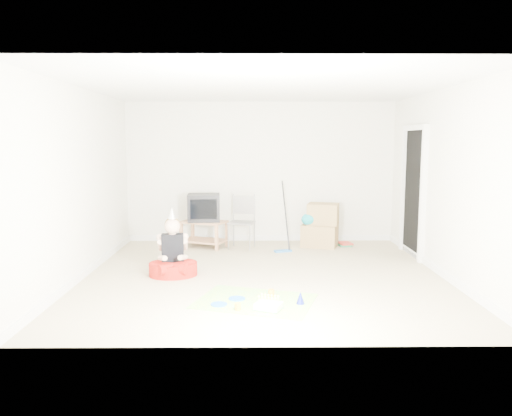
{
  "coord_description": "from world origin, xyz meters",
  "views": [
    {
      "loc": [
        -0.16,
        -6.85,
        1.86
      ],
      "look_at": [
        -0.1,
        0.4,
        0.9
      ],
      "focal_mm": 35.0,
      "sensor_mm": 36.0,
      "label": 1
    }
  ],
  "objects_px": {
    "cardboard_boxes": "(320,226)",
    "birthday_cake": "(269,306)",
    "tv_stand": "(204,232)",
    "folding_chair": "(241,223)",
    "seated_woman": "(173,261)",
    "crt_tv": "(204,208)"
  },
  "relations": [
    {
      "from": "tv_stand",
      "to": "seated_woman",
      "type": "xyz_separation_m",
      "value": [
        -0.26,
        -1.9,
        -0.07
      ]
    },
    {
      "from": "birthday_cake",
      "to": "cardboard_boxes",
      "type": "bearing_deg",
      "value": 72.99
    },
    {
      "from": "tv_stand",
      "to": "cardboard_boxes",
      "type": "distance_m",
      "value": 2.08
    },
    {
      "from": "birthday_cake",
      "to": "folding_chair",
      "type": "bearing_deg",
      "value": 96.37
    },
    {
      "from": "tv_stand",
      "to": "birthday_cake",
      "type": "xyz_separation_m",
      "value": [
        1.03,
        -3.37,
        -0.24
      ]
    },
    {
      "from": "tv_stand",
      "to": "crt_tv",
      "type": "bearing_deg",
      "value": -45.0
    },
    {
      "from": "crt_tv",
      "to": "birthday_cake",
      "type": "height_order",
      "value": "crt_tv"
    },
    {
      "from": "folding_chair",
      "to": "seated_woman",
      "type": "height_order",
      "value": "seated_woman"
    },
    {
      "from": "crt_tv",
      "to": "seated_woman",
      "type": "bearing_deg",
      "value": -101.61
    },
    {
      "from": "folding_chair",
      "to": "birthday_cake",
      "type": "xyz_separation_m",
      "value": [
        0.37,
        -3.28,
        -0.42
      ]
    },
    {
      "from": "seated_woman",
      "to": "cardboard_boxes",
      "type": "bearing_deg",
      "value": 39.73
    },
    {
      "from": "seated_woman",
      "to": "birthday_cake",
      "type": "distance_m",
      "value": 1.97
    },
    {
      "from": "seated_woman",
      "to": "birthday_cake",
      "type": "bearing_deg",
      "value": -48.75
    },
    {
      "from": "crt_tv",
      "to": "folding_chair",
      "type": "height_order",
      "value": "crt_tv"
    },
    {
      "from": "cardboard_boxes",
      "to": "birthday_cake",
      "type": "height_order",
      "value": "cardboard_boxes"
    },
    {
      "from": "folding_chair",
      "to": "cardboard_boxes",
      "type": "distance_m",
      "value": 1.42
    },
    {
      "from": "folding_chair",
      "to": "birthday_cake",
      "type": "height_order",
      "value": "folding_chair"
    },
    {
      "from": "cardboard_boxes",
      "to": "birthday_cake",
      "type": "xyz_separation_m",
      "value": [
        -1.04,
        -3.41,
        -0.33
      ]
    },
    {
      "from": "cardboard_boxes",
      "to": "seated_woman",
      "type": "distance_m",
      "value": 3.04
    },
    {
      "from": "birthday_cake",
      "to": "tv_stand",
      "type": "bearing_deg",
      "value": 107.02
    },
    {
      "from": "tv_stand",
      "to": "folding_chair",
      "type": "distance_m",
      "value": 0.7
    },
    {
      "from": "tv_stand",
      "to": "folding_chair",
      "type": "relative_size",
      "value": 0.93
    }
  ]
}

